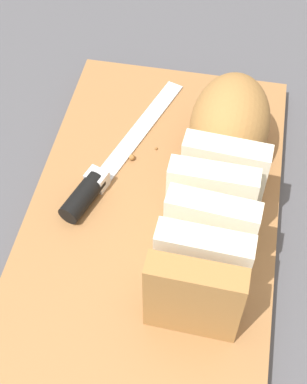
% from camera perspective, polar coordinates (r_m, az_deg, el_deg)
% --- Properties ---
extents(ground_plane, '(3.00, 3.00, 0.00)m').
position_cam_1_polar(ground_plane, '(0.65, 0.00, -2.79)').
color(ground_plane, '#4C4C51').
extents(cutting_board, '(0.49, 0.31, 0.02)m').
position_cam_1_polar(cutting_board, '(0.64, 0.00, -2.21)').
color(cutting_board, '#9E6B3D').
rests_on(cutting_board, ground_plane).
extents(bread_loaf, '(0.31, 0.10, 0.10)m').
position_cam_1_polar(bread_loaf, '(0.60, 6.95, 2.15)').
color(bread_loaf, '#A8753D').
rests_on(bread_loaf, cutting_board).
extents(bread_knife, '(0.26, 0.09, 0.02)m').
position_cam_1_polar(bread_knife, '(0.65, -5.77, 1.36)').
color(bread_knife, silver).
rests_on(bread_knife, cutting_board).
extents(crumb_near_knife, '(0.01, 0.01, 0.01)m').
position_cam_1_polar(crumb_near_knife, '(0.67, -2.26, 3.62)').
color(crumb_near_knife, '#996633').
rests_on(crumb_near_knife, cutting_board).
extents(crumb_near_loaf, '(0.01, 0.01, 0.01)m').
position_cam_1_polar(crumb_near_loaf, '(0.67, 2.30, 3.12)').
color(crumb_near_loaf, '#996633').
rests_on(crumb_near_loaf, cutting_board).
extents(crumb_stray_left, '(0.00, 0.00, 0.00)m').
position_cam_1_polar(crumb_stray_left, '(0.69, 0.28, 4.55)').
color(crumb_stray_left, '#996633').
rests_on(crumb_stray_left, cutting_board).
extents(crumb_stray_right, '(0.01, 0.01, 0.01)m').
position_cam_1_polar(crumb_stray_right, '(0.64, 5.22, 0.12)').
color(crumb_stray_right, '#996633').
rests_on(crumb_stray_right, cutting_board).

